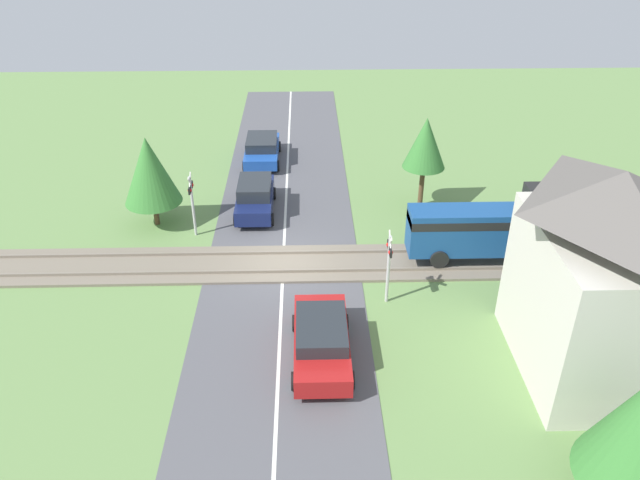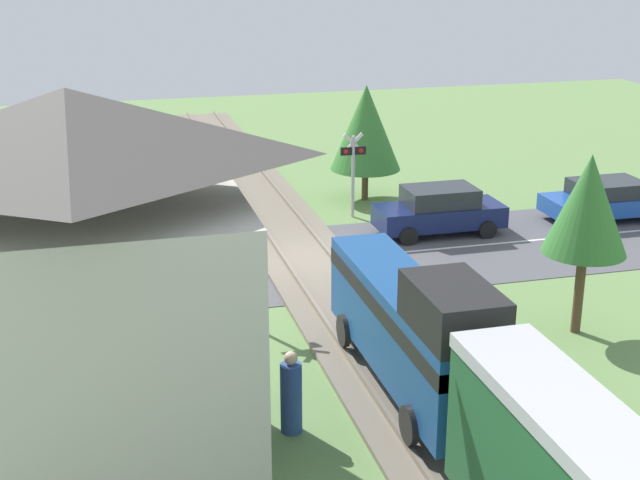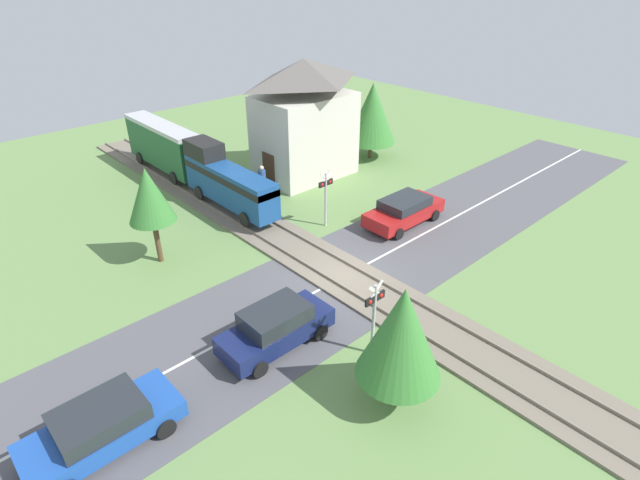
{
  "view_description": "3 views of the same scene",
  "coord_description": "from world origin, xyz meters",
  "views": [
    {
      "loc": [
        22.0,
        0.96,
        14.19
      ],
      "look_at": [
        0.0,
        1.55,
        1.2
      ],
      "focal_mm": 35.0,
      "sensor_mm": 36.0,
      "label": 1
    },
    {
      "loc": [
        6.11,
        24.58,
        9.32
      ],
      "look_at": [
        0.0,
        1.55,
        1.2
      ],
      "focal_mm": 50.0,
      "sensor_mm": 36.0,
      "label": 2
    },
    {
      "loc": [
        -12.96,
        -12.56,
        12.19
      ],
      "look_at": [
        0.0,
        1.55,
        1.2
      ],
      "focal_mm": 28.0,
      "sensor_mm": 36.0,
      "label": 3
    }
  ],
  "objects": [
    {
      "name": "station_building",
      "position": [
        6.41,
        9.92,
        3.44
      ],
      "size": [
        6.13,
        4.21,
        7.07
      ],
      "color": "beige",
      "rests_on": "ground_plane"
    },
    {
      "name": "car_far_side",
      "position": [
        5.78,
        1.44,
        0.77
      ],
      "size": [
        4.55,
        2.0,
        1.44
      ],
      "color": "#A81919",
      "rests_on": "ground_plane"
    },
    {
      "name": "pedestrian_by_station",
      "position": [
        2.67,
        9.4,
        0.79
      ],
      "size": [
        0.43,
        0.43,
        1.74
      ],
      "color": "#2D4C8E",
      "rests_on": "ground_plane"
    },
    {
      "name": "train",
      "position": [
        0.0,
        12.54,
        1.86
      ],
      "size": [
        1.58,
        14.36,
        3.18
      ],
      "color": "navy",
      "rests_on": "track_bed"
    },
    {
      "name": "road_surface",
      "position": [
        0.0,
        0.0,
        0.01
      ],
      "size": [
        48.0,
        6.4,
        0.02
      ],
      "color": "#515156",
      "rests_on": "ground_plane"
    },
    {
      "name": "car_behind_queue",
      "position": [
        -11.04,
        -1.44,
        0.75
      ],
      "size": [
        4.31,
        2.0,
        1.4
      ],
      "color": "#1E4CA8",
      "rests_on": "ground_plane"
    },
    {
      "name": "tree_roadside_hedge",
      "position": [
        -5.24,
        6.62,
        3.28
      ],
      "size": [
        2.03,
        2.03,
        4.53
      ],
      "color": "brown",
      "rests_on": "ground_plane"
    },
    {
      "name": "ground_plane",
      "position": [
        0.0,
        0.0,
        0.0
      ],
      "size": [
        60.0,
        60.0,
        0.0
      ],
      "primitive_type": "plane",
      "color": "#66894C"
    },
    {
      "name": "car_near_crossing",
      "position": [
        -4.85,
        -1.44,
        0.83
      ],
      "size": [
        4.2,
        1.85,
        1.6
      ],
      "color": "#141E4C",
      "rests_on": "ground_plane"
    },
    {
      "name": "crossing_signal_east_approach",
      "position": [
        2.66,
        4.02,
        1.93
      ],
      "size": [
        0.9,
        0.18,
        3.0
      ],
      "color": "#B7B7B7",
      "rests_on": "ground_plane"
    },
    {
      "name": "track_bed",
      "position": [
        0.0,
        0.0,
        0.07
      ],
      "size": [
        2.8,
        48.0,
        0.24
      ],
      "color": "#756B5B",
      "rests_on": "ground_plane"
    },
    {
      "name": "crossing_signal_west_approach",
      "position": [
        -2.66,
        -4.02,
        1.93
      ],
      "size": [
        0.9,
        0.18,
        3.0
      ],
      "color": "#B7B7B7",
      "rests_on": "ground_plane"
    },
    {
      "name": "tree_beyond_track",
      "position": [
        -3.73,
        -5.98,
        2.73
      ],
      "size": [
        2.59,
        2.59,
        4.29
      ],
      "color": "brown",
      "rests_on": "ground_plane"
    },
    {
      "name": "tree_by_station",
      "position": [
        11.75,
        9.25,
        3.07
      ],
      "size": [
        3.28,
        3.28,
        5.05
      ],
      "color": "brown",
      "rests_on": "ground_plane"
    }
  ]
}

